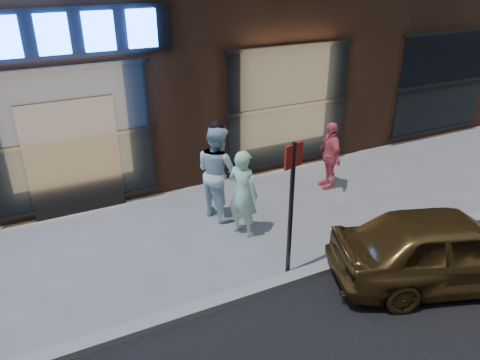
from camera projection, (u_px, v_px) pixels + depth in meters
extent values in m
plane|color=slate|center=(129.00, 334.00, 6.65)|extent=(90.00, 90.00, 0.00)
cube|color=gray|center=(128.00, 331.00, 6.62)|extent=(60.00, 0.25, 0.12)
cube|color=black|center=(28.00, 35.00, 8.10)|extent=(5.20, 0.06, 0.90)
cube|color=black|center=(74.00, 159.00, 9.29)|extent=(1.80, 0.10, 2.40)
cube|color=#FFBF72|center=(70.00, 139.00, 9.16)|extent=(3.00, 0.04, 2.60)
cube|color=black|center=(70.00, 140.00, 9.13)|extent=(3.20, 0.06, 2.80)
cube|color=#FFBF72|center=(288.00, 106.00, 11.14)|extent=(3.00, 0.04, 2.60)
cube|color=black|center=(289.00, 106.00, 11.10)|extent=(3.20, 0.06, 2.80)
cube|color=#FFBF72|center=(441.00, 83.00, 13.11)|extent=(3.00, 0.04, 2.60)
cube|color=black|center=(442.00, 83.00, 13.08)|extent=(3.20, 0.06, 2.80)
cube|color=#2659FF|center=(2.00, 37.00, 7.89)|extent=(0.55, 0.12, 0.70)
cube|color=#2659FF|center=(53.00, 34.00, 8.20)|extent=(0.55, 0.12, 0.70)
cube|color=#2659FF|center=(99.00, 31.00, 8.52)|extent=(0.55, 0.12, 0.70)
cube|color=#2659FF|center=(142.00, 28.00, 8.84)|extent=(0.55, 0.12, 0.70)
imported|color=#C2FFCD|center=(243.00, 193.00, 8.69)|extent=(0.66, 0.75, 1.72)
imported|color=white|center=(218.00, 172.00, 9.29)|extent=(0.96, 1.10, 1.94)
imported|color=#F7667A|center=(330.00, 155.00, 10.53)|extent=(0.56, 0.97, 1.56)
imported|color=brown|center=(449.00, 248.00, 7.47)|extent=(4.02, 2.64, 1.27)
cylinder|color=#262628|center=(291.00, 212.00, 7.41)|extent=(0.08, 0.08, 2.37)
cube|color=#B21F14|center=(294.00, 156.00, 6.98)|extent=(0.37, 0.14, 0.38)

